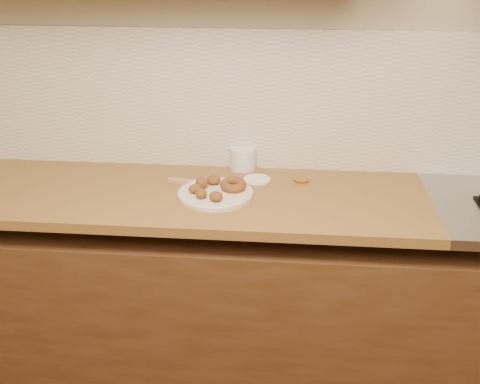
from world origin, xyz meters
name	(u,v)px	position (x,y,z in m)	size (l,w,h in m)	color
wall_back	(306,66)	(0.00, 2.00, 1.35)	(4.00, 0.02, 2.70)	#B6A88D
base_cabinet	(297,304)	(0.00, 1.69, 0.39)	(3.60, 0.60, 0.77)	brown
butcher_block	(142,195)	(-0.65, 1.69, 0.88)	(2.30, 0.62, 0.04)	olive
backsplash	(305,102)	(0.00, 1.99, 1.20)	(3.60, 0.02, 0.60)	silver
donut_plate	(215,194)	(-0.34, 1.66, 0.91)	(0.30, 0.30, 0.02)	silver
ring_donut	(233,185)	(-0.28, 1.70, 0.94)	(0.11, 0.11, 0.04)	brown
fried_dough_chunks	(206,187)	(-0.38, 1.66, 0.94)	(0.16, 0.23, 0.05)	brown
plastic_tub	(243,158)	(-0.26, 1.96, 0.95)	(0.11, 0.11, 0.09)	silver
tub_lid	(257,179)	(-0.19, 1.84, 0.90)	(0.11, 0.11, 0.01)	white
brass_jar_lid	(301,180)	(0.00, 1.84, 0.91)	(0.07, 0.07, 0.01)	#B28130
wooden_utensil	(191,182)	(-0.46, 1.77, 0.91)	(0.20, 0.02, 0.02)	tan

